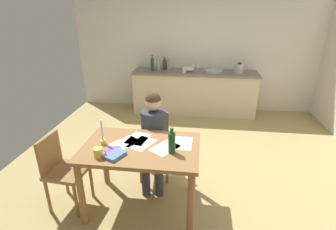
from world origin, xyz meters
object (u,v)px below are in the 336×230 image
object	(u,v)px
person_seated	(154,133)
candlestick	(103,138)
wine_bottle_on_table	(172,142)
bottle_vinegar	(158,64)
wine_glass_near_sink	(198,65)
bottle_oil	(152,64)
sink_unit	(213,71)
chair_side_empty	(62,168)
book_magazine	(115,155)
stovetop_kettle	(239,68)
coffee_mug	(99,153)
book_cookery	(112,151)
chair_at_table	(155,142)
bottle_sauce	(168,65)
teacup_on_counter	(184,70)
wine_glass_by_kettle	(193,65)
dining_table	(141,156)
mixing_bowl	(189,69)
bottle_wine_red	(165,64)

from	to	relation	value
person_seated	candlestick	xyz separation A→B (m)	(-0.45, -0.51, 0.17)
wine_bottle_on_table	candlestick	bearing A→B (deg)	174.81
wine_bottle_on_table	bottle_vinegar	size ratio (longest dim) A/B	0.87
person_seated	wine_glass_near_sink	xyz separation A→B (m)	(0.47, 2.64, 0.33)
bottle_oil	wine_glass_near_sink	bearing A→B (deg)	12.07
sink_unit	chair_side_empty	bearing A→B (deg)	-119.22
wine_bottle_on_table	wine_glass_near_sink	distance (m)	3.22
chair_side_empty	book_magazine	bearing A→B (deg)	-11.68
candlestick	stovetop_kettle	bearing A→B (deg)	59.68
person_seated	wine_glass_near_sink	size ratio (longest dim) A/B	7.76
person_seated	coffee_mug	size ratio (longest dim) A/B	9.46
candlestick	book_cookery	xyz separation A→B (m)	(0.15, -0.14, -0.07)
chair_at_table	candlestick	distance (m)	0.87
wine_bottle_on_table	wine_glass_near_sink	xyz separation A→B (m)	(0.18, 3.21, 0.12)
bottle_sauce	stovetop_kettle	world-z (taller)	bottle_sauce
chair_side_empty	chair_at_table	bearing A→B (deg)	39.04
chair_side_empty	teacup_on_counter	world-z (taller)	teacup_on_counter
bottle_vinegar	wine_glass_near_sink	size ratio (longest dim) A/B	2.00
chair_at_table	coffee_mug	bearing A→B (deg)	-113.05
candlestick	bottle_sauce	size ratio (longest dim) A/B	1.19
chair_at_table	bottle_sauce	size ratio (longest dim) A/B	3.53
book_cookery	stovetop_kettle	bearing A→B (deg)	50.85
sink_unit	wine_glass_by_kettle	world-z (taller)	sink_unit
book_magazine	book_cookery	xyz separation A→B (m)	(-0.06, 0.08, -0.01)
person_seated	book_magazine	bearing A→B (deg)	-108.44
chair_side_empty	coffee_mug	xyz separation A→B (m)	(0.52, -0.17, 0.34)
dining_table	candlestick	xyz separation A→B (m)	(-0.40, -0.01, 0.20)
chair_side_empty	bottle_oil	size ratio (longest dim) A/B	2.72
chair_side_empty	wine_glass_near_sink	bearing A→B (deg)	66.62
bottle_oil	mixing_bowl	world-z (taller)	bottle_oil
candlestick	bottle_vinegar	size ratio (longest dim) A/B	0.93
wine_bottle_on_table	bottle_oil	distance (m)	3.11
bottle_oil	wine_glass_by_kettle	distance (m)	0.86
candlestick	bottle_vinegar	world-z (taller)	bottle_vinegar
person_seated	wine_glass_by_kettle	distance (m)	2.68
stovetop_kettle	wine_bottle_on_table	bearing A→B (deg)	-108.29
chair_side_empty	mixing_bowl	distance (m)	3.34
stovetop_kettle	book_cookery	bearing A→B (deg)	-117.09
candlestick	mixing_bowl	world-z (taller)	candlestick
person_seated	coffee_mug	xyz separation A→B (m)	(-0.40, -0.76, 0.14)
sink_unit	teacup_on_counter	xyz separation A→B (m)	(-0.59, -0.15, 0.03)
stovetop_kettle	book_magazine	bearing A→B (deg)	-115.71
chair_side_empty	coffee_mug	world-z (taller)	coffee_mug
teacup_on_counter	wine_bottle_on_table	bearing A→B (deg)	-88.32
sink_unit	bottle_wine_red	bearing A→B (deg)	174.84
chair_at_table	wine_glass_by_kettle	bearing A→B (deg)	81.19
person_seated	bottle_vinegar	bearing A→B (deg)	97.87
teacup_on_counter	bottle_vinegar	bearing A→B (deg)	168.06
bottle_sauce	chair_side_empty	bearing A→B (deg)	-103.76
chair_at_table	stovetop_kettle	size ratio (longest dim) A/B	3.87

